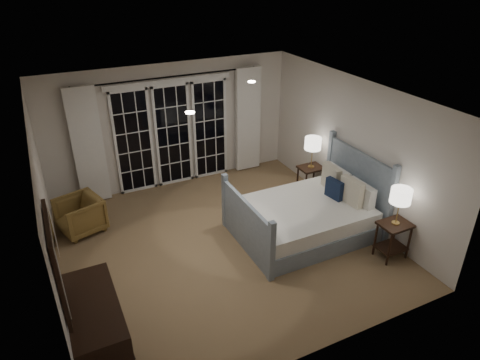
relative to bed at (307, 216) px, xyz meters
name	(u,v)px	position (x,y,z in m)	size (l,w,h in m)	color
floor	(224,243)	(-1.42, 0.31, -0.33)	(5.00, 5.00, 0.00)	olive
ceiling	(221,97)	(-1.42, 0.31, 2.17)	(5.00, 5.00, 0.00)	white
wall_left	(48,215)	(-3.92, 0.31, 0.92)	(0.02, 5.00, 2.50)	silver
wall_right	(352,149)	(1.08, 0.31, 0.92)	(0.02, 5.00, 2.50)	silver
wall_back	(172,126)	(-1.42, 2.81, 0.92)	(5.00, 0.02, 2.50)	silver
wall_front	(317,273)	(-1.42, -2.19, 0.92)	(5.00, 0.02, 2.50)	silver
french_doors	(173,134)	(-1.42, 2.77, 0.76)	(2.50, 0.04, 2.20)	black
curtain_rod	(170,77)	(-1.42, 2.71, 1.92)	(0.03, 0.03, 3.50)	black
curtain_left	(88,147)	(-3.07, 2.69, 0.82)	(0.55, 0.10, 2.25)	silver
curtain_right	(248,120)	(0.23, 2.69, 0.82)	(0.55, 0.10, 2.25)	silver
downlight_a	(252,82)	(-0.62, 0.91, 2.16)	(0.12, 0.12, 0.01)	white
downlight_b	(190,113)	(-2.02, -0.09, 2.16)	(0.12, 0.12, 0.01)	white
bed	(307,216)	(0.00, 0.00, 0.00)	(2.25, 1.61, 1.31)	gray
nightstand_left	(393,235)	(0.83, -1.15, 0.08)	(0.48, 0.38, 0.62)	black
nightstand_right	(310,176)	(0.82, 1.11, 0.06)	(0.46, 0.37, 0.60)	black
lamp_left	(401,196)	(0.83, -1.15, 0.77)	(0.31, 0.31, 0.60)	tan
lamp_right	(313,144)	(0.82, 1.11, 0.76)	(0.32, 0.32, 0.61)	tan
armchair	(80,215)	(-3.47, 1.74, -0.01)	(0.68, 0.70, 0.63)	brown
dresser	(98,334)	(-3.65, -1.23, 0.13)	(0.55, 1.31, 0.93)	black
mirror	(57,264)	(-3.88, -1.23, 1.22)	(0.05, 0.85, 1.00)	black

